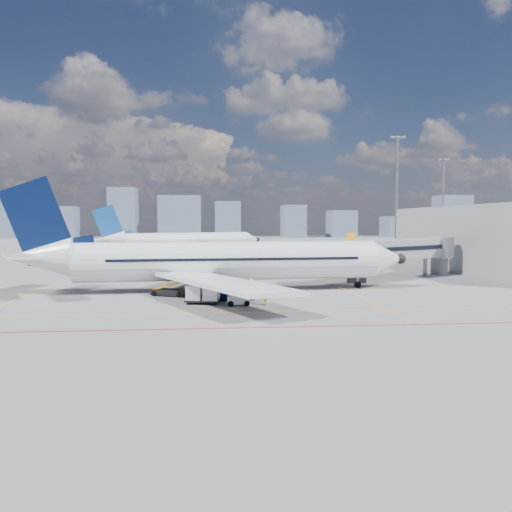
# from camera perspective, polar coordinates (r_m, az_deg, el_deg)

# --- Properties ---
(ground) EXTENTS (420.00, 420.00, 0.00)m
(ground) POSITION_cam_1_polar(r_m,az_deg,el_deg) (48.04, -3.90, -5.21)
(ground) COLOR slate
(ground) RESTS_ON ground
(apron_markings) EXTENTS (90.00, 35.12, 0.01)m
(apron_markings) POSITION_cam_1_polar(r_m,az_deg,el_deg) (44.18, -4.54, -6.02)
(apron_markings) COLOR #FDA60D
(apron_markings) RESTS_ON ground
(jet_bridge) EXTENTS (23.55, 15.78, 6.30)m
(jet_bridge) POSITION_cam_1_polar(r_m,az_deg,el_deg) (68.96, 15.68, 0.58)
(jet_bridge) COLOR #92949A
(jet_bridge) RESTS_ON ground
(terminal_block) EXTENTS (10.00, 42.00, 10.00)m
(terminal_block) POSITION_cam_1_polar(r_m,az_deg,el_deg) (84.12, 23.99, 1.83)
(terminal_block) COLOR #92949A
(terminal_block) RESTS_ON ground
(floodlight_mast_ne) EXTENTS (3.20, 0.61, 25.45)m
(floodlight_mast_ne) POSITION_cam_1_polar(r_m,az_deg,el_deg) (109.75, 15.78, 6.94)
(floodlight_mast_ne) COLOR slate
(floodlight_mast_ne) RESTS_ON ground
(floodlight_mast_far) EXTENTS (3.20, 0.61, 25.45)m
(floodlight_mast_far) POSITION_cam_1_polar(r_m,az_deg,el_deg) (152.56, 20.59, 5.97)
(floodlight_mast_far) COLOR slate
(floodlight_mast_far) RESTS_ON ground
(distant_skyline) EXTENTS (247.15, 15.69, 23.11)m
(distant_skyline) POSITION_cam_1_polar(r_m,az_deg,el_deg) (237.47, -6.44, 4.28)
(distant_skyline) COLOR slate
(distant_skyline) RESTS_ON ground
(main_aircraft) EXTENTS (44.34, 38.61, 12.93)m
(main_aircraft) POSITION_cam_1_polar(r_m,az_deg,el_deg) (54.94, -5.05, -0.68)
(main_aircraft) COLOR white
(main_aircraft) RESTS_ON ground
(second_aircraft) EXTENTS (36.72, 31.04, 11.26)m
(second_aircraft) POSITION_cam_1_polar(r_m,az_deg,el_deg) (111.50, -8.52, 1.66)
(second_aircraft) COLOR white
(second_aircraft) RESTS_ON ground
(baggage_tug) EXTENTS (2.03, 1.24, 1.39)m
(baggage_tug) POSITION_cam_1_polar(r_m,az_deg,el_deg) (45.66, -2.17, -4.84)
(baggage_tug) COLOR white
(baggage_tug) RESTS_ON ground
(cargo_dolly) EXTENTS (3.44, 2.08, 1.76)m
(cargo_dolly) POSITION_cam_1_polar(r_m,az_deg,el_deg) (46.65, -6.09, -4.30)
(cargo_dolly) COLOR black
(cargo_dolly) RESTS_ON ground
(belt_loader) EXTENTS (5.33, 3.22, 2.19)m
(belt_loader) POSITION_cam_1_polar(r_m,az_deg,el_deg) (52.02, -9.73, -3.92)
(belt_loader) COLOR black
(belt_loader) RESTS_ON ground
(ramp_worker) EXTENTS (0.48, 0.70, 1.85)m
(ramp_worker) POSITION_cam_1_polar(r_m,az_deg,el_deg) (46.01, 1.16, -4.44)
(ramp_worker) COLOR yellow
(ramp_worker) RESTS_ON ground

